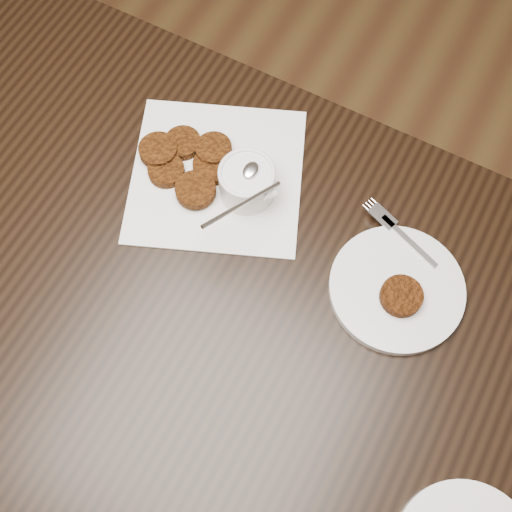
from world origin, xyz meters
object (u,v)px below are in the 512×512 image
at_px(table, 191,350).
at_px(plate_with_patty, 398,287).
at_px(napkin, 217,175).
at_px(sauce_ramekin, 247,172).

distance_m(table, plate_with_patty, 0.52).
xyz_separation_m(table, plate_with_patty, (0.30, 0.15, 0.39)).
relative_size(table, napkin, 4.78).
height_order(napkin, plate_with_patty, plate_with_patty).
xyz_separation_m(sauce_ramekin, plate_with_patty, (0.27, -0.04, -0.05)).
relative_size(table, sauce_ramekin, 10.58).
relative_size(sauce_ramekin, plate_with_patty, 0.61).
xyz_separation_m(napkin, plate_with_patty, (0.33, -0.04, 0.01)).
height_order(napkin, sauce_ramekin, sauce_ramekin).
bearing_deg(napkin, sauce_ramekin, -3.73).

